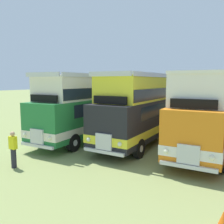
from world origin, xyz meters
The scene contains 5 objects.
bus_first_in_row centered at (-13.63, -0.13, 2.36)m, with size 2.83×11.62×4.52m.
bus_second_in_row centered at (-9.73, 0.22, 2.36)m, with size 2.68×10.64×4.52m.
bus_third_in_row centered at (-5.84, 0.18, 2.47)m, with size 2.76×10.62×4.49m.
cone_near_end centered at (-4.14, -7.93, 0.28)m, with size 0.36×0.36×0.55m, color orange.
marshal_person centered at (-13.14, -7.74, 0.89)m, with size 0.36×0.24×1.73m.
Camera 1 is at (-3.77, -14.77, 4.02)m, focal length 38.13 mm.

